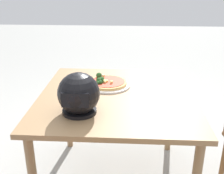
# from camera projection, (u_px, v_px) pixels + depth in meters

# --- Properties ---
(dining_table) EXTENTS (1.00, 1.04, 0.72)m
(dining_table) POSITION_uv_depth(u_px,v_px,m) (117.00, 105.00, 1.83)
(dining_table) COLOR olive
(dining_table) RESTS_ON ground
(pizza_plate) EXTENTS (0.32, 0.32, 0.01)m
(pizza_plate) POSITION_uv_depth(u_px,v_px,m) (108.00, 85.00, 1.94)
(pizza_plate) COLOR white
(pizza_plate) RESTS_ON dining_table
(pizza) EXTENTS (0.27, 0.27, 0.06)m
(pizza) POSITION_uv_depth(u_px,v_px,m) (107.00, 82.00, 1.94)
(pizza) COLOR tan
(pizza) RESTS_ON pizza_plate
(motorcycle_helmet) EXTENTS (0.24, 0.24, 0.24)m
(motorcycle_helmet) POSITION_uv_depth(u_px,v_px,m) (79.00, 94.00, 1.52)
(motorcycle_helmet) COLOR black
(motorcycle_helmet) RESTS_ON dining_table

